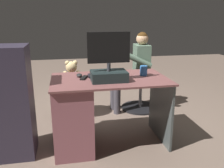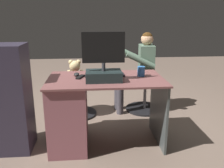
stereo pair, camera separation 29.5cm
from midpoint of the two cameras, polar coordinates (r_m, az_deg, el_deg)
The scene contains 12 objects.
ground_plane at distance 3.15m, azimuth 0.87°, elevation -9.91°, with size 10.00×10.00×0.00m, color #736053.
desk at distance 2.61m, azimuth -5.15°, elevation -6.31°, with size 1.21×0.72×0.74m.
monitor at distance 2.39m, azimuth 1.53°, elevation 3.76°, with size 0.42×0.25×0.48m.
keyboard at distance 2.61m, azimuth 1.51°, elevation 2.11°, with size 0.42×0.14×0.02m, color black.
computer_mouse at distance 2.61m, azimuth -5.17°, elevation 2.23°, with size 0.06×0.10×0.04m, color black.
cup at distance 2.62m, azimuth 10.10°, elevation 2.91°, with size 0.08×0.08×0.11m, color #3372BF.
tv_remote at distance 2.54m, azimuth -4.20°, elevation 1.64°, with size 0.04×0.15×0.02m, color black.
office_chair_teddy at distance 3.43m, azimuth -6.02°, elevation -3.26°, with size 0.56×0.56×0.46m.
teddy_bear at distance 3.34m, azimuth -6.20°, elevation 2.67°, with size 0.23×0.23×0.33m.
visitor_chair at distance 3.63m, azimuth 10.10°, elevation -2.15°, with size 0.56×0.56×0.46m.
person at distance 3.50m, azimuth 8.96°, elevation 4.07°, with size 0.57×0.51×1.15m.
equipment_rack at distance 2.61m, azimuth -20.65°, elevation -3.48°, with size 0.44×0.36×1.11m, color #2D2736.
Camera 2 is at (0.15, 2.84, 1.38)m, focal length 38.78 mm.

